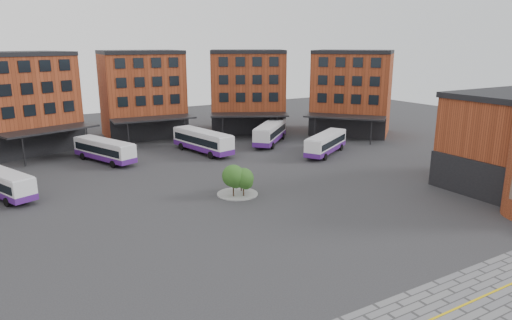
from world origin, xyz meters
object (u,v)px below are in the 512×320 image
tree_island (239,179)px  bus_f (326,143)px  bus_b (2,183)px  bus_e (270,133)px  bus_c (104,150)px  bus_d (203,141)px

tree_island → bus_f: tree_island is taller
bus_b → bus_e: size_ratio=1.01×
bus_b → bus_c: (12.67, 9.56, 0.09)m
bus_b → bus_d: (26.38, 7.63, 0.23)m
tree_island → bus_c: tree_island is taller
bus_c → bus_e: bus_e is taller
tree_island → bus_f: 22.31m
tree_island → bus_c: 23.69m
bus_d → tree_island: bearing=-114.9°
tree_island → bus_b: (-21.61, 12.38, -0.33)m
tree_island → bus_d: 20.57m
bus_b → bus_c: bearing=14.8°
bus_e → bus_f: (3.12, -10.27, -0.13)m
bus_d → bus_f: 18.09m
bus_e → tree_island: bearing=-83.1°
bus_f → bus_e: bearing=166.4°
bus_f → tree_island: bearing=-93.7°
bus_b → bus_c: 15.88m
bus_b → tree_island: bearing=-52.0°
tree_island → bus_e: size_ratio=0.43×
bus_b → bus_f: bus_f is taller
bus_c → bus_f: bearing=-44.1°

